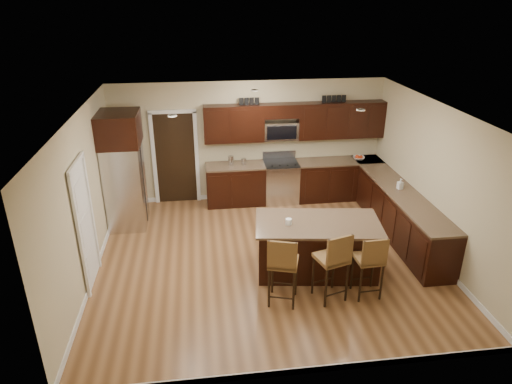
{
  "coord_description": "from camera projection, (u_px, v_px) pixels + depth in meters",
  "views": [
    {
      "loc": [
        -1.11,
        -6.98,
        4.42
      ],
      "look_at": [
        -0.15,
        0.4,
        1.15
      ],
      "focal_mm": 32.0,
      "sensor_mm": 36.0,
      "label": 1
    }
  ],
  "objects": [
    {
      "name": "range",
      "position": [
        281.0,
        181.0,
        10.36
      ],
      "size": [
        0.76,
        0.64,
        1.11
      ],
      "color": "silver",
      "rests_on": "floor"
    },
    {
      "name": "stool_left",
      "position": [
        283.0,
        263.0,
        6.77
      ],
      "size": [
        0.54,
        0.54,
        1.16
      ],
      "rotation": [
        0.0,
        0.0,
        -0.3
      ],
      "color": "brown",
      "rests_on": "floor"
    },
    {
      "name": "stool_right",
      "position": [
        370.0,
        260.0,
        6.95
      ],
      "size": [
        0.42,
        0.42,
        1.08
      ],
      "rotation": [
        0.0,
        0.0,
        0.05
      ],
      "color": "brown",
      "rests_on": "floor"
    },
    {
      "name": "ceiling",
      "position": [
        269.0,
        111.0,
        7.16
      ],
      "size": [
        6.0,
        6.0,
        0.0
      ],
      "primitive_type": "plane",
      "rotation": [
        3.14,
        0.0,
        0.0
      ],
      "color": "silver",
      "rests_on": "wall_back"
    },
    {
      "name": "soap_bottle",
      "position": [
        400.0,
        184.0,
        8.8
      ],
      "size": [
        0.11,
        0.11,
        0.21
      ],
      "primitive_type": "imported",
      "rotation": [
        0.0,
        0.0,
        0.21
      ],
      "color": "#B2B2B2",
      "rests_on": "base_cabinets"
    },
    {
      "name": "refrigerator",
      "position": [
        124.0,
        169.0,
        8.99
      ],
      "size": [
        0.79,
        0.92,
        2.35
      ],
      "color": "silver",
      "rests_on": "floor"
    },
    {
      "name": "island",
      "position": [
        317.0,
        248.0,
        7.75
      ],
      "size": [
        2.19,
        1.35,
        0.92
      ],
      "rotation": [
        0.0,
        0.0,
        -0.14
      ],
      "color": "black",
      "rests_on": "floor"
    },
    {
      "name": "pantry_door",
      "position": [
        85.0,
        226.0,
        7.21
      ],
      "size": [
        0.03,
        0.8,
        2.04
      ],
      "primitive_type": "cube",
      "color": "white",
      "rests_on": "floor"
    },
    {
      "name": "wall_back",
      "position": [
        249.0,
        142.0,
        10.2
      ],
      "size": [
        6.0,
        0.0,
        6.0
      ],
      "primitive_type": "plane",
      "rotation": [
        1.57,
        0.0,
        0.0
      ],
      "color": "#C0B38A",
      "rests_on": "floor"
    },
    {
      "name": "stool_mid",
      "position": [
        334.0,
        259.0,
        6.86
      ],
      "size": [
        0.55,
        0.55,
        1.18
      ],
      "rotation": [
        0.0,
        0.0,
        0.29
      ],
      "color": "brown",
      "rests_on": "floor"
    },
    {
      "name": "base_cabinets",
      "position": [
        346.0,
        197.0,
        9.6
      ],
      "size": [
        4.02,
        3.96,
        0.92
      ],
      "color": "black",
      "rests_on": "floor"
    },
    {
      "name": "microwave",
      "position": [
        281.0,
        131.0,
        10.04
      ],
      "size": [
        0.76,
        0.31,
        0.4
      ],
      "primitive_type": "cube",
      "color": "silver",
      "rests_on": "upper_cabinets"
    },
    {
      "name": "fruit_bowl",
      "position": [
        359.0,
        158.0,
        10.38
      ],
      "size": [
        0.33,
        0.33,
        0.07
      ],
      "primitive_type": "imported",
      "rotation": [
        0.0,
        0.0,
        -0.28
      ],
      "color": "silver",
      "rests_on": "base_cabinets"
    },
    {
      "name": "canister_short",
      "position": [
        244.0,
        161.0,
        10.05
      ],
      "size": [
        0.11,
        0.11,
        0.14
      ],
      "primitive_type": "cylinder",
      "color": "silver",
      "rests_on": "base_cabinets"
    },
    {
      "name": "letter_decor",
      "position": [
        291.0,
        100.0,
        9.77
      ],
      "size": [
        2.2,
        0.03,
        0.15
      ],
      "primitive_type": null,
      "color": "black",
      "rests_on": "upper_cabinets"
    },
    {
      "name": "floor_mat",
      "position": [
        286.0,
        224.0,
        9.46
      ],
      "size": [
        1.04,
        0.71,
        0.01
      ],
      "primitive_type": "cube",
      "rotation": [
        0.0,
        0.0,
        -0.02
      ],
      "color": "#7F6244",
      "rests_on": "floor"
    },
    {
      "name": "wall_right",
      "position": [
        436.0,
        181.0,
        8.06
      ],
      "size": [
        0.0,
        5.5,
        5.5
      ],
      "primitive_type": "plane",
      "rotation": [
        1.57,
        0.0,
        -1.57
      ],
      "color": "#C0B38A",
      "rests_on": "floor"
    },
    {
      "name": "canister_tall",
      "position": [
        231.0,
        161.0,
        10.0
      ],
      "size": [
        0.12,
        0.12,
        0.21
      ],
      "primitive_type": "cylinder",
      "color": "silver",
      "rests_on": "base_cabinets"
    },
    {
      "name": "floor",
      "position": [
        267.0,
        258.0,
        8.24
      ],
      "size": [
        6.0,
        6.0,
        0.0
      ],
      "primitive_type": "plane",
      "color": "brown",
      "rests_on": "ground"
    },
    {
      "name": "doorway",
      "position": [
        176.0,
        158.0,
        10.12
      ],
      "size": [
        0.85,
        0.03,
        2.06
      ],
      "primitive_type": "cube",
      "color": "black",
      "rests_on": "floor"
    },
    {
      "name": "upper_cabinets",
      "position": [
        297.0,
        121.0,
        9.97
      ],
      "size": [
        4.0,
        0.33,
        0.8
      ],
      "color": "black",
      "rests_on": "wall_back"
    },
    {
      "name": "island_jar",
      "position": [
        289.0,
        222.0,
        7.47
      ],
      "size": [
        0.1,
        0.1,
        0.1
      ],
      "primitive_type": "cylinder",
      "color": "white",
      "rests_on": "island"
    },
    {
      "name": "wall_left",
      "position": [
        84.0,
        200.0,
        7.35
      ],
      "size": [
        0.0,
        5.5,
        5.5
      ],
      "primitive_type": "plane",
      "rotation": [
        1.57,
        0.0,
        1.57
      ],
      "color": "#C0B38A",
      "rests_on": "floor"
    }
  ]
}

